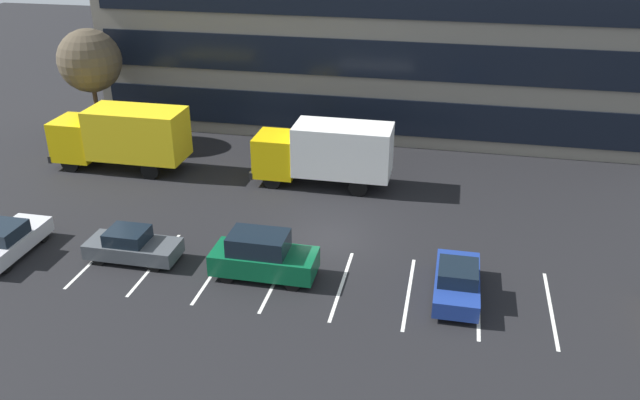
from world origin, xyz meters
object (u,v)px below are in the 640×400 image
sedan_charcoal (132,246)px  bare_tree (90,61)px  suv_forest (263,256)px  box_truck_yellow_all (122,135)px  box_truck_yellow (325,151)px  sedan_navy (457,281)px  sedan_silver (7,241)px

sedan_charcoal → bare_tree: size_ratio=0.56×
suv_forest → bare_tree: bearing=137.8°
box_truck_yellow_all → bare_tree: 6.19m
sedan_charcoal → box_truck_yellow_all: bearing=118.7°
box_truck_yellow → sedan_charcoal: 11.96m
box_truck_yellow_all → sedan_charcoal: box_truck_yellow_all is taller
box_truck_yellow → sedan_navy: bearing=-52.9°
sedan_navy → box_truck_yellow_all: bearing=153.5°
bare_tree → box_truck_yellow: bearing=-13.1°
sedan_silver → bare_tree: size_ratio=0.59×
suv_forest → bare_tree: (-14.99, 13.58, 4.39)m
sedan_silver → box_truck_yellow_all: bearing=87.8°
sedan_navy → bare_tree: (-23.09, 13.47, 4.64)m
sedan_navy → sedan_silver: sedan_silver is taller
box_truck_yellow → sedan_navy: size_ratio=1.81×
sedan_navy → suv_forest: (-8.10, -0.11, 0.26)m
box_truck_yellow → sedan_silver: (-12.43, -10.58, -1.27)m
sedan_charcoal → bare_tree: 16.80m
box_truck_yellow_all → suv_forest: 15.03m
sedan_silver → sedan_charcoal: sedan_silver is taller
box_truck_yellow_all → bare_tree: bare_tree is taller
box_truck_yellow_all → sedan_navy: (19.45, -9.69, -1.37)m
bare_tree → box_truck_yellow_all: bearing=-46.1°
box_truck_yellow → sedan_silver: 16.37m
sedan_charcoal → suv_forest: bearing=-1.2°
box_truck_yellow_all → sedan_silver: box_truck_yellow_all is taller
suv_forest → bare_tree: bare_tree is taller
sedan_navy → bare_tree: 27.14m
box_truck_yellow → bare_tree: (-15.67, 3.66, 3.36)m
suv_forest → sedan_silver: bearing=-176.8°
box_truck_yellow_all → suv_forest: box_truck_yellow_all is taller
sedan_silver → box_truck_yellow: bearing=40.4°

